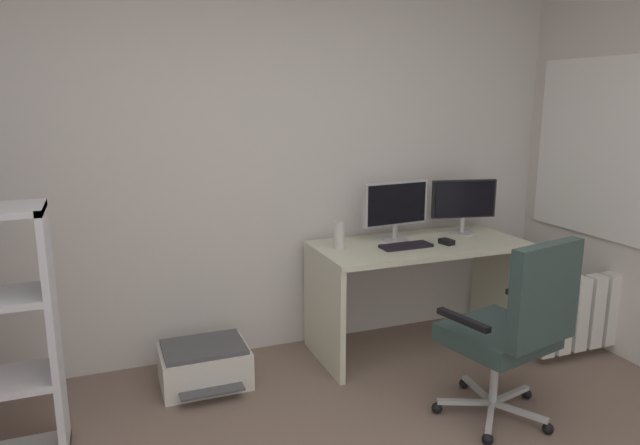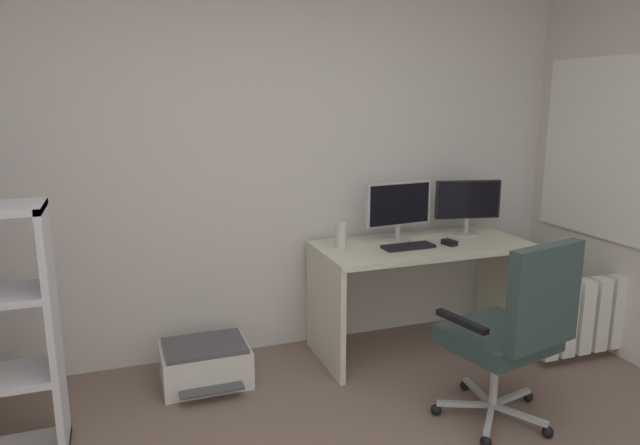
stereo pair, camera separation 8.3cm
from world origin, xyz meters
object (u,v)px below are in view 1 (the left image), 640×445
desktop_speaker (339,235)px  computer_mouse (447,242)px  monitor_main (396,206)px  radiator (601,310)px  office_chair (514,325)px  monitor_secondary (464,202)px  keyboard (406,246)px  desk (419,271)px  printer (205,365)px

desktop_speaker → computer_mouse: bearing=-13.3°
monitor_main → radiator: size_ratio=0.47×
radiator → monitor_main: bearing=152.3°
monitor_main → radiator: (1.23, -0.65, -0.68)m
office_chair → radiator: bearing=22.8°
monitor_secondary → computer_mouse: (-0.27, -0.21, -0.22)m
keyboard → office_chair: (0.11, -0.93, -0.20)m
desk → keyboard: size_ratio=4.19×
monitor_main → office_chair: (0.09, -1.12, -0.43)m
monitor_main → keyboard: monitor_main is taller
keyboard → computer_mouse: computer_mouse is taller
desk → printer: size_ratio=2.74×
desk → desktop_speaker: size_ratio=8.38×
monitor_secondary → desktop_speaker: (-0.98, -0.05, -0.15)m
computer_mouse → monitor_main: bearing=129.9°
monitor_main → computer_mouse: size_ratio=4.89×
keyboard → desktop_speaker: desktop_speaker is taller
radiator → office_chair: bearing=-157.2°
monitor_secondary → desktop_speaker: 0.99m
radiator → printer: bearing=168.2°
printer → radiator: radiator is taller
computer_mouse → radiator: bearing=-36.0°
monitor_main → computer_mouse: 0.41m
desktop_speaker → radiator: 1.84m
monitor_main → printer: 1.60m
printer → monitor_main: bearing=4.7°
monitor_main → printer: (-1.34, -0.11, -0.86)m
desk → radiator: bearing=-25.8°
printer → radiator: size_ratio=0.50×
desk → computer_mouse: computer_mouse is taller
keyboard → radiator: size_ratio=0.33×
keyboard → radiator: (1.25, -0.46, -0.45)m
office_chair → printer: office_chair is taller
monitor_secondary → office_chair: (-0.45, -1.12, -0.42)m
desktop_speaker → radiator: (1.66, -0.60, -0.53)m
monitor_main → desk: bearing=-41.4°
office_chair → monitor_secondary: bearing=68.0°
monitor_main → office_chair: monitor_main is taller
monitor_main → printer: size_ratio=0.94×
desk → monitor_main: (-0.13, 0.11, 0.44)m
desktop_speaker → monitor_main: bearing=6.3°
radiator → monitor_secondary: bearing=136.7°
monitor_secondary → office_chair: bearing=-112.0°
desk → radiator: desk is taller
monitor_secondary → desktop_speaker: monitor_secondary is taller
desk → desktop_speaker: bearing=173.3°
monitor_main → radiator: 1.54m
office_chair → desk: bearing=87.8°
monitor_main → keyboard: (-0.02, -0.19, -0.23)m
computer_mouse → desktop_speaker: size_ratio=0.59×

